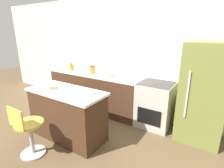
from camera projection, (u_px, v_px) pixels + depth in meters
The scene contains 11 objects.
ground_plane at pixel (99, 116), 3.94m from camera, with size 14.00×14.00×0.00m, color brown.
wall_back at pixel (114, 55), 4.08m from camera, with size 8.00×0.06×2.60m.
back_counter at pixel (95, 91), 4.25m from camera, with size 2.36×0.61×0.89m.
kitchen_island at pixel (68, 114), 3.08m from camera, with size 1.39×0.63×0.89m.
oven_range at pixel (155, 105), 3.47m from camera, with size 0.65×0.62×0.89m.
refrigerator at pixel (203, 94), 2.92m from camera, with size 0.71×0.66×1.69m.
stool_chair at pixel (28, 132), 2.61m from camera, with size 0.42×0.42×0.84m.
kettle at pixel (71, 67), 4.45m from camera, with size 0.15×0.15×0.19m.
mixing_bowl at pixel (109, 74), 3.85m from camera, with size 0.20×0.20×0.09m.
canister_jar at pixel (92, 69), 4.09m from camera, with size 0.15×0.15×0.17m.
fruit_bowl at pixel (50, 87), 3.06m from camera, with size 0.25×0.25×0.06m.
Camera 1 is at (2.17, -2.83, 1.86)m, focal length 28.00 mm.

